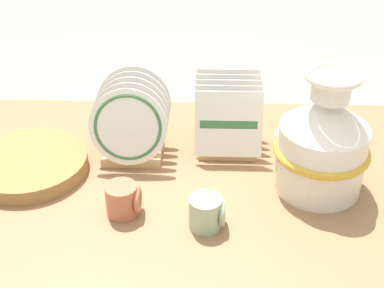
% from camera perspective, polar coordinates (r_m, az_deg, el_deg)
% --- Properties ---
extents(display_table, '(1.56, 0.89, 0.61)m').
position_cam_1_polar(display_table, '(1.60, 0.00, -5.00)').
color(display_table, olive).
rests_on(display_table, ground_plane).
extents(ceramic_vase, '(0.26, 0.26, 0.36)m').
position_cam_1_polar(ceramic_vase, '(1.48, 13.79, 0.23)').
color(ceramic_vase, silver).
rests_on(ceramic_vase, display_table).
extents(dish_rack_round_plates, '(0.23, 0.21, 0.25)m').
position_cam_1_polar(dish_rack_round_plates, '(1.61, -6.48, 2.07)').
color(dish_rack_round_plates, tan).
rests_on(dish_rack_round_plates, display_table).
extents(dish_rack_square_plates, '(0.20, 0.21, 0.22)m').
position_cam_1_polar(dish_rack_square_plates, '(1.66, 3.81, 2.34)').
color(dish_rack_square_plates, tan).
rests_on(dish_rack_square_plates, display_table).
extents(wicker_charger_stack, '(0.34, 0.34, 0.04)m').
position_cam_1_polar(wicker_charger_stack, '(1.65, -16.91, -2.08)').
color(wicker_charger_stack, olive).
rests_on(wicker_charger_stack, display_table).
extents(mug_terracotta_glaze, '(0.09, 0.08, 0.09)m').
position_cam_1_polar(mug_terracotta_glaze, '(1.42, -7.32, -5.93)').
color(mug_terracotta_glaze, '#B76647').
rests_on(mug_terracotta_glaze, display_table).
extents(mug_sage_glaze, '(0.09, 0.08, 0.09)m').
position_cam_1_polar(mug_sage_glaze, '(1.37, 1.62, -7.32)').
color(mug_sage_glaze, '#9EB28E').
rests_on(mug_sage_glaze, display_table).
extents(fruit_bowl, '(0.13, 0.13, 0.08)m').
position_cam_1_polar(fruit_bowl, '(1.71, 11.03, 0.60)').
color(fruit_bowl, white).
rests_on(fruit_bowl, display_table).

